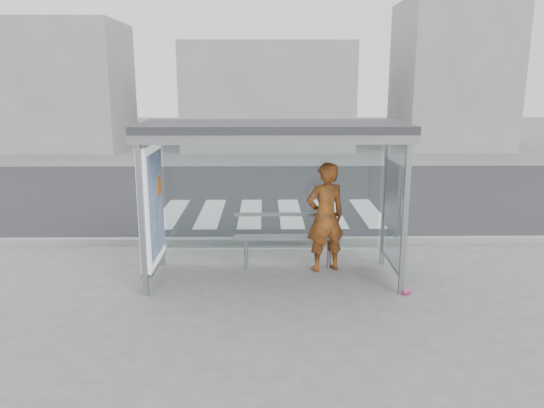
{
  "coord_description": "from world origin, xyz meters",
  "views": [
    {
      "loc": [
        -0.13,
        -8.47,
        3.27
      ],
      "look_at": [
        -0.02,
        0.2,
        1.24
      ],
      "focal_mm": 35.0,
      "sensor_mm": 36.0,
      "label": 1
    }
  ],
  "objects": [
    {
      "name": "crosswalk",
      "position": [
        0.0,
        4.5,
        0.0
      ],
      "size": [
        5.55,
        3.0,
        0.0
      ],
      "color": "silver",
      "rests_on": "ground"
    },
    {
      "name": "bench",
      "position": [
        0.26,
        0.5,
        0.58
      ],
      "size": [
        1.89,
        0.33,
        0.98
      ],
      "color": "slate",
      "rests_on": "ground"
    },
    {
      "name": "road",
      "position": [
        0.0,
        7.0,
        0.0
      ],
      "size": [
        30.0,
        10.0,
        0.01
      ],
      "primitive_type": "cube",
      "color": "#2B2B2E",
      "rests_on": "ground"
    },
    {
      "name": "soda_can",
      "position": [
        2.08,
        -0.74,
        0.04
      ],
      "size": [
        0.15,
        0.13,
        0.07
      ],
      "primitive_type": "cylinder",
      "rotation": [
        0.0,
        1.57,
        0.55
      ],
      "color": "#DF4180",
      "rests_on": "ground"
    },
    {
      "name": "curb",
      "position": [
        0.0,
        1.95,
        0.06
      ],
      "size": [
        30.0,
        0.18,
        0.12
      ],
      "primitive_type": "cube",
      "color": "gray",
      "rests_on": "ground"
    },
    {
      "name": "bus_shelter",
      "position": [
        -0.37,
        0.06,
        1.98
      ],
      "size": [
        4.25,
        1.65,
        2.62
      ],
      "color": "gray",
      "rests_on": "ground"
    },
    {
      "name": "building_right",
      "position": [
        9.0,
        18.0,
        3.5
      ],
      "size": [
        5.0,
        5.0,
        7.0
      ],
      "primitive_type": "cube",
      "color": "gray",
      "rests_on": "ground"
    },
    {
      "name": "person",
      "position": [
        0.91,
        0.39,
        0.96
      ],
      "size": [
        0.81,
        0.65,
        1.93
      ],
      "primitive_type": "imported",
      "rotation": [
        0.0,
        0.0,
        3.44
      ],
      "color": "orange",
      "rests_on": "ground"
    },
    {
      "name": "building_center",
      "position": [
        0.0,
        18.0,
        2.5
      ],
      "size": [
        8.0,
        5.0,
        5.0
      ],
      "primitive_type": "cube",
      "color": "gray",
      "rests_on": "ground"
    },
    {
      "name": "ground",
      "position": [
        0.0,
        0.0,
        0.0
      ],
      "size": [
        80.0,
        80.0,
        0.0
      ],
      "primitive_type": "plane",
      "color": "#61615F",
      "rests_on": "ground"
    },
    {
      "name": "building_left",
      "position": [
        -10.0,
        18.0,
        3.0
      ],
      "size": [
        6.0,
        5.0,
        6.0
      ],
      "primitive_type": "cube",
      "color": "gray",
      "rests_on": "ground"
    }
  ]
}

